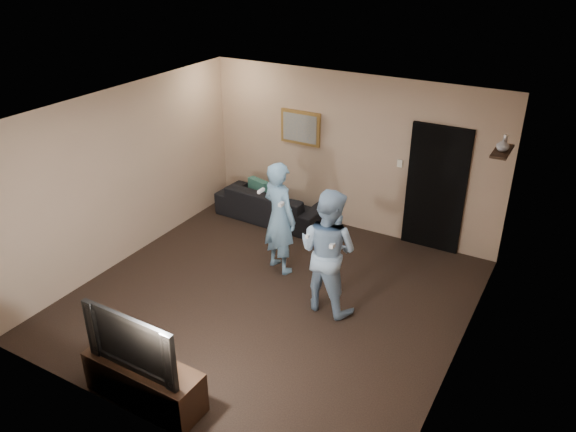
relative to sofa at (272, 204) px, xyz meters
The scene contains 19 objects.
ground 2.43m from the sofa, 59.25° to the right, with size 5.00×5.00×0.00m, color black.
ceiling 3.35m from the sofa, 59.25° to the right, with size 5.00×5.00×0.04m, color silver.
wall_back 1.65m from the sofa, 19.00° to the left, with size 5.00×0.04×2.60m, color tan.
wall_front 4.85m from the sofa, 74.90° to the right, with size 5.00×0.04×2.60m, color tan.
wall_left 2.63m from the sofa, 121.38° to the right, with size 0.04×5.00×2.60m, color tan.
wall_right 4.39m from the sofa, 29.06° to the right, with size 0.04×5.00×2.60m, color tan.
sofa is the anchor object (origin of this frame).
throw_pillow 0.34m from the sofa, behind, with size 0.41×0.13×0.41m, color #194B44.
painting_frame 1.42m from the sofa, 50.10° to the left, with size 0.72×0.05×0.57m, color olive.
painting_canvas 1.41m from the sofa, 48.12° to the left, with size 0.62×0.01×0.47m, color slate.
doorway 2.81m from the sofa, ahead, with size 0.90×0.06×2.00m, color black.
light_switch 2.35m from the sofa, 10.87° to the left, with size 0.08×0.02×0.12m, color silver.
wall_shelf 4.02m from the sofa, ahead, with size 0.20×0.60×0.03m, color black.
shelf_vase 4.06m from the sofa, ahead, with size 0.16×0.16×0.17m, color #ABAAAF.
shelf_figurine 4.06m from the sofa, ahead, with size 0.06×0.06×0.18m, color silver.
tv_console 4.47m from the sofa, 76.39° to the right, with size 1.35×0.43×0.48m, color black.
television 4.50m from the sofa, 76.39° to the right, with size 1.17×0.15×0.67m, color black.
wii_player_left 1.74m from the sofa, 54.90° to the right, with size 0.72×0.59×1.68m.
wii_player_right 2.77m from the sofa, 43.49° to the right, with size 0.90×0.74×1.70m.
Camera 1 is at (3.35, -5.44, 4.45)m, focal length 35.00 mm.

